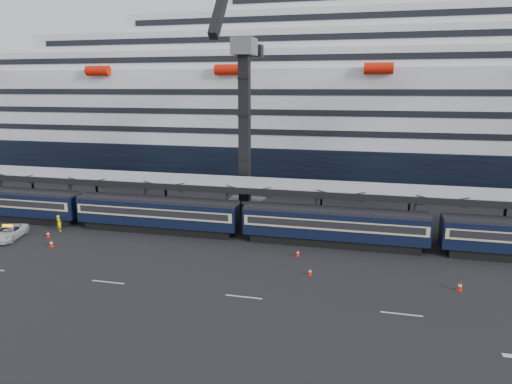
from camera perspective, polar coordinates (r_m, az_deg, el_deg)
ground at (r=40.05m, az=20.25°, el=-11.82°), size 260.00×260.00×0.00m
train at (r=48.32m, az=13.68°, el=-4.30°), size 133.05×3.00×4.05m
canopy at (r=51.68m, az=19.03°, el=-0.03°), size 130.00×6.25×5.53m
cruise_ship at (r=82.41m, az=16.66°, el=9.74°), size 214.09×28.84×34.00m
crane_dark_near at (r=56.93m, az=-1.55°, el=8.63°), size 4.50×17.75×35.08m
pickup_truck at (r=56.88m, az=-28.55°, el=-4.48°), size 3.69×5.69×1.46m
worker at (r=57.33m, az=-23.41°, el=-3.59°), size 0.81×0.66×1.91m
traffic_cone_a at (r=52.27m, az=-24.22°, el=-5.85°), size 0.42×0.42×0.83m
traffic_cone_b at (r=55.70m, az=-24.57°, el=-4.79°), size 0.39×0.39×0.77m
traffic_cone_c at (r=45.39m, az=5.24°, el=-7.57°), size 0.36×0.36×0.72m
traffic_cone_d at (r=41.19m, az=6.76°, el=-9.83°), size 0.35×0.35×0.70m
traffic_cone_e at (r=41.52m, az=24.13°, el=-10.64°), size 0.42×0.42×0.85m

